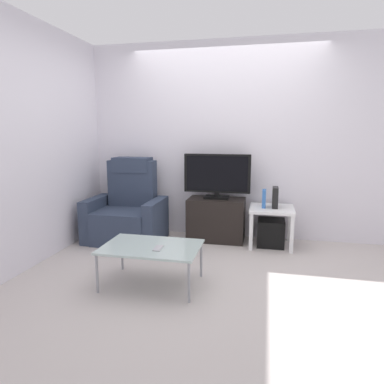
# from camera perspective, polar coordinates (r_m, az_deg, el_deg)

# --- Properties ---
(ground_plane) EXTENTS (6.40, 6.40, 0.00)m
(ground_plane) POSITION_cam_1_polar(r_m,az_deg,el_deg) (3.83, 3.14, -11.86)
(ground_plane) COLOR #BCB2AD
(wall_back) EXTENTS (6.40, 0.06, 2.60)m
(wall_back) POSITION_cam_1_polar(r_m,az_deg,el_deg) (4.67, 5.57, 8.45)
(wall_back) COLOR silver
(wall_back) RESTS_ON ground
(wall_side) EXTENTS (0.06, 4.48, 2.60)m
(wall_side) POSITION_cam_1_polar(r_m,az_deg,el_deg) (4.27, -22.63, 7.58)
(wall_side) COLOR silver
(wall_side) RESTS_ON ground
(tv_stand) EXTENTS (0.74, 0.42, 0.56)m
(tv_stand) POSITION_cam_1_polar(r_m,az_deg,el_deg) (4.56, 4.06, -4.54)
(tv_stand) COLOR black
(tv_stand) RESTS_ON ground
(television) EXTENTS (0.87, 0.20, 0.58)m
(television) POSITION_cam_1_polar(r_m,az_deg,el_deg) (4.46, 4.19, 2.80)
(television) COLOR black
(television) RESTS_ON tv_stand
(recliner_armchair) EXTENTS (0.98, 0.78, 1.08)m
(recliner_armchair) POSITION_cam_1_polar(r_m,az_deg,el_deg) (4.64, -10.69, -3.26)
(recliner_armchair) COLOR #2D384C
(recliner_armchair) RESTS_ON ground
(side_table) EXTENTS (0.54, 0.54, 0.49)m
(side_table) POSITION_cam_1_polar(r_m,az_deg,el_deg) (4.41, 13.11, -3.54)
(side_table) COLOR white
(side_table) RESTS_ON ground
(subwoofer_box) EXTENTS (0.33, 0.33, 0.33)m
(subwoofer_box) POSITION_cam_1_polar(r_m,az_deg,el_deg) (4.47, 12.98, -6.59)
(subwoofer_box) COLOR black
(subwoofer_box) RESTS_ON ground
(book_upright) EXTENTS (0.04, 0.12, 0.23)m
(book_upright) POSITION_cam_1_polar(r_m,az_deg,el_deg) (4.35, 11.89, -1.08)
(book_upright) COLOR #3366B2
(book_upright) RESTS_ON side_table
(game_console) EXTENTS (0.07, 0.20, 0.26)m
(game_console) POSITION_cam_1_polar(r_m,az_deg,el_deg) (4.37, 13.67, -0.88)
(game_console) COLOR black
(game_console) RESTS_ON side_table
(coffee_table) EXTENTS (0.90, 0.60, 0.38)m
(coffee_table) POSITION_cam_1_polar(r_m,az_deg,el_deg) (3.25, -6.76, -9.27)
(coffee_table) COLOR #B2C6C1
(coffee_table) RESTS_ON ground
(cell_phone) EXTENTS (0.08, 0.15, 0.01)m
(cell_phone) POSITION_cam_1_polar(r_m,az_deg,el_deg) (3.16, -5.65, -9.30)
(cell_phone) COLOR #B7B7BC
(cell_phone) RESTS_ON coffee_table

